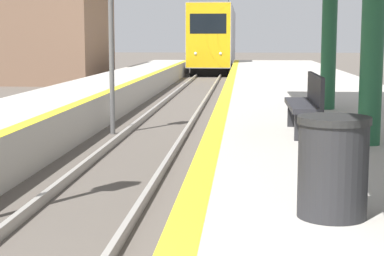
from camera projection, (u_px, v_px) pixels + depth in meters
name	position (u px, v px, depth m)	size (l,w,h in m)	color
train	(215.00, 37.00, 47.11)	(2.69, 19.30, 4.67)	black
signal_mid	(111.00, 6.00, 15.30)	(0.36, 0.31, 4.42)	#595959
trash_bin	(333.00, 167.00, 5.28)	(0.60, 0.60, 0.84)	#262628
bench	(307.00, 102.00, 9.92)	(0.44, 1.84, 0.92)	#28282D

